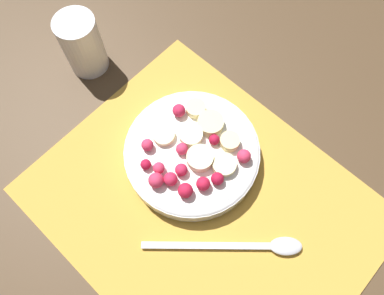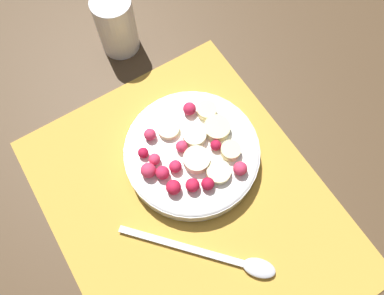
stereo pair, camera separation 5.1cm
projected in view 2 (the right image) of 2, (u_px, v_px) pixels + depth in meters
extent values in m
plane|color=#4C3823|center=(191.00, 207.00, 0.52)|extent=(3.00, 3.00, 0.00)
cube|color=gold|center=(191.00, 206.00, 0.52)|extent=(0.45, 0.36, 0.01)
cylinder|color=white|center=(192.00, 154.00, 0.53)|extent=(0.19, 0.19, 0.03)
torus|color=white|center=(192.00, 151.00, 0.53)|extent=(0.19, 0.19, 0.01)
cylinder|color=white|center=(192.00, 150.00, 0.52)|extent=(0.17, 0.17, 0.00)
cylinder|color=beige|center=(219.00, 172.00, 0.50)|extent=(0.04, 0.04, 0.01)
cylinder|color=beige|center=(169.00, 129.00, 0.53)|extent=(0.04, 0.04, 0.01)
cylinder|color=beige|center=(231.00, 151.00, 0.51)|extent=(0.04, 0.04, 0.01)
cylinder|color=#F4EAB7|center=(197.00, 160.00, 0.51)|extent=(0.04, 0.04, 0.01)
cylinder|color=#F4EAB7|center=(194.00, 136.00, 0.52)|extent=(0.04, 0.04, 0.01)
cylinder|color=beige|center=(207.00, 111.00, 0.54)|extent=(0.03, 0.03, 0.01)
cylinder|color=beige|center=(217.00, 128.00, 0.53)|extent=(0.05, 0.05, 0.01)
sphere|color=#DB3356|center=(182.00, 146.00, 0.51)|extent=(0.02, 0.02, 0.02)
sphere|color=red|center=(192.00, 185.00, 0.49)|extent=(0.02, 0.02, 0.02)
sphere|color=#D12347|center=(190.00, 109.00, 0.53)|extent=(0.02, 0.02, 0.02)
sphere|color=#D12347|center=(162.00, 173.00, 0.50)|extent=(0.02, 0.02, 0.02)
sphere|color=red|center=(173.00, 187.00, 0.49)|extent=(0.02, 0.02, 0.02)
sphere|color=#DB3356|center=(238.00, 166.00, 0.50)|extent=(0.02, 0.02, 0.02)
sphere|color=#B21433|center=(143.00, 153.00, 0.51)|extent=(0.01, 0.01, 0.01)
sphere|color=#D12347|center=(175.00, 166.00, 0.50)|extent=(0.02, 0.02, 0.02)
sphere|color=#B21433|center=(216.00, 145.00, 0.51)|extent=(0.02, 0.02, 0.02)
sphere|color=#DB3356|center=(155.00, 159.00, 0.51)|extent=(0.02, 0.02, 0.02)
sphere|color=#B21433|center=(208.00, 184.00, 0.49)|extent=(0.02, 0.02, 0.02)
sphere|color=#DB3356|center=(148.00, 170.00, 0.50)|extent=(0.02, 0.02, 0.02)
sphere|color=#DB3356|center=(152.00, 133.00, 0.52)|extent=(0.02, 0.02, 0.02)
cube|color=silver|center=(181.00, 246.00, 0.49)|extent=(0.13, 0.12, 0.00)
ellipsoid|color=silver|center=(259.00, 268.00, 0.48)|extent=(0.05, 0.05, 0.01)
cylinder|color=white|center=(116.00, 25.00, 0.58)|extent=(0.06, 0.06, 0.10)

